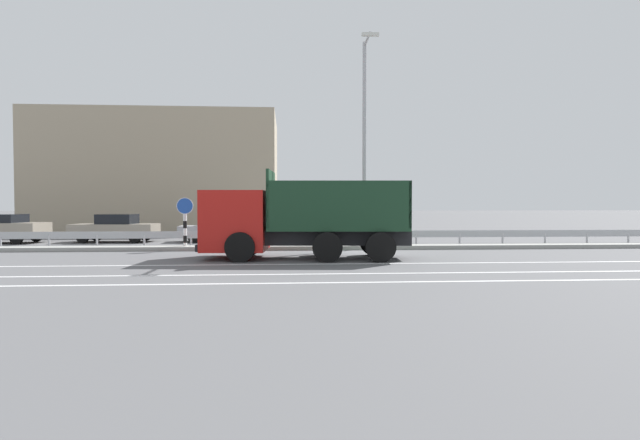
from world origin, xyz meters
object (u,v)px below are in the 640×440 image
object	(u,v)px
parked_car_3	(221,229)
dump_truck	(279,224)
parked_car_4	(320,229)
median_road_sign	(185,223)
street_lamp_1	(365,136)
parked_car_2	(116,228)
parked_car_1	(1,228)

from	to	relation	value
parked_car_3	dump_truck	bearing A→B (deg)	17.02
dump_truck	parked_car_4	bearing A→B (deg)	-9.83
parked_car_3	parked_car_4	xyz separation A→B (m)	(5.33, -0.17, 0.03)
dump_truck	median_road_sign	world-z (taller)	dump_truck
street_lamp_1	parked_car_3	xyz separation A→B (m)	(-6.98, 5.23, -4.35)
parked_car_4	parked_car_2	bearing A→B (deg)	88.63
parked_car_2	parked_car_4	bearing A→B (deg)	-89.06
dump_truck	parked_car_3	world-z (taller)	dump_truck
parked_car_3	median_road_sign	bearing A→B (deg)	-13.23
dump_truck	street_lamp_1	size ratio (longest dim) A/B	0.84
parked_car_1	parked_car_3	distance (m)	11.23
dump_truck	parked_car_3	size ratio (longest dim) A/B	1.71
parked_car_4	median_road_sign	bearing A→B (deg)	128.00
parked_car_1	parked_car_2	bearing A→B (deg)	-83.77
parked_car_1	street_lamp_1	bearing A→B (deg)	-102.48
dump_truck	street_lamp_1	distance (m)	6.36
median_road_sign	parked_car_2	world-z (taller)	median_road_sign
parked_car_4	parked_car_1	bearing A→B (deg)	90.24
parked_car_3	parked_car_2	bearing A→B (deg)	-93.68
median_road_sign	street_lamp_1	size ratio (longest dim) A/B	0.25
dump_truck	parked_car_2	distance (m)	12.44
parked_car_1	dump_truck	bearing A→B (deg)	-117.60
dump_truck	parked_car_1	distance (m)	16.75
street_lamp_1	parked_car_1	bearing A→B (deg)	164.93
parked_car_1	parked_car_3	world-z (taller)	parked_car_1
dump_truck	parked_car_1	bearing A→B (deg)	63.63
dump_truck	street_lamp_1	world-z (taller)	street_lamp_1
dump_truck	street_lamp_1	bearing A→B (deg)	-42.88
median_road_sign	parked_car_3	bearing A→B (deg)	80.12
median_road_sign	parked_car_2	distance (m)	6.93
street_lamp_1	parked_car_3	world-z (taller)	street_lamp_1
dump_truck	parked_car_2	xyz separation A→B (m)	(-8.79, 8.78, -0.51)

